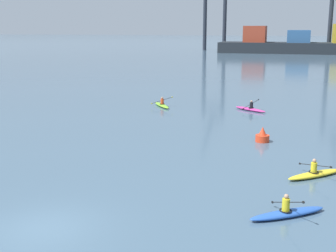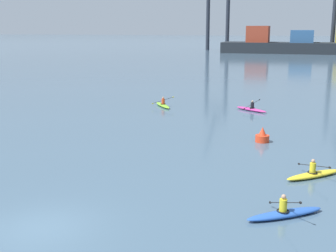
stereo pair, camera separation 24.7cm
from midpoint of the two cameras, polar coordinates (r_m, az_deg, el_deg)
The scene contains 7 objects.
ground_plane at distance 17.57m, azimuth -15.65°, elevation -12.58°, with size 800.00×800.00×0.00m, color #425B70.
container_barge at distance 134.90m, azimuth 16.81°, elevation 10.02°, with size 44.80×11.13×8.24m.
channel_buoy at distance 29.66m, azimuth 12.20°, elevation -1.33°, with size 0.90×0.90×1.00m.
kayak_lime at distance 41.98m, azimuth -0.49°, elevation 2.73°, with size 2.49×3.10×0.95m.
kayak_yellow at distance 23.50m, azimuth 18.41°, elevation -5.84°, with size 2.91×2.74×0.95m.
kayak_magenta at distance 40.57m, azimuth 10.79°, elevation 2.16°, with size 3.14×2.42×0.98m.
kayak_blue at distance 18.47m, azimuth 15.07°, elevation -10.68°, with size 3.09×2.51×1.07m.
Camera 2 is at (8.90, -13.31, 7.31)m, focal length 47.67 mm.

